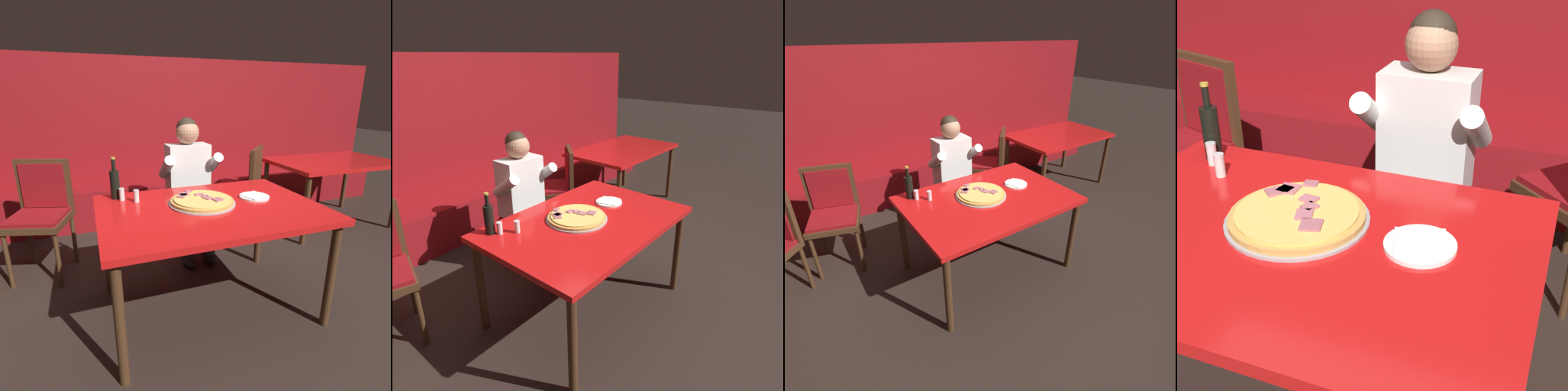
# 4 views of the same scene
# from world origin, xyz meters

# --- Properties ---
(ground_plane) EXTENTS (24.00, 24.00, 0.00)m
(ground_plane) POSITION_xyz_m (0.00, 0.00, 0.00)
(ground_plane) COLOR black
(booth_wall_panel) EXTENTS (6.80, 0.16, 1.90)m
(booth_wall_panel) POSITION_xyz_m (0.00, 2.18, 0.95)
(booth_wall_panel) COLOR maroon
(booth_wall_panel) RESTS_ON ground_plane
(booth_bench) EXTENTS (6.46, 0.48, 0.46)m
(booth_bench) POSITION_xyz_m (0.00, 1.86, 0.23)
(booth_bench) COLOR maroon
(booth_bench) RESTS_ON ground_plane
(main_dining_table) EXTENTS (1.42, 0.99, 0.77)m
(main_dining_table) POSITION_xyz_m (0.00, 0.00, 0.69)
(main_dining_table) COLOR #422816
(main_dining_table) RESTS_ON ground_plane
(pizza) EXTENTS (0.45, 0.45, 0.05)m
(pizza) POSITION_xyz_m (-0.03, 0.07, 0.78)
(pizza) COLOR #9E9EA3
(pizza) RESTS_ON main_dining_table
(plate_white_paper) EXTENTS (0.21, 0.21, 0.02)m
(plate_white_paper) POSITION_xyz_m (0.36, 0.06, 0.77)
(plate_white_paper) COLOR white
(plate_white_paper) RESTS_ON main_dining_table
(beer_bottle) EXTENTS (0.07, 0.07, 0.29)m
(beer_bottle) POSITION_xyz_m (-0.56, 0.38, 0.88)
(beer_bottle) COLOR black
(beer_bottle) RESTS_ON main_dining_table
(shaker_black_pepper) EXTENTS (0.04, 0.04, 0.09)m
(shaker_black_pepper) POSITION_xyz_m (-0.52, 0.32, 0.80)
(shaker_black_pepper) COLOR silver
(shaker_black_pepper) RESTS_ON main_dining_table
(shaker_parmesan) EXTENTS (0.04, 0.04, 0.09)m
(shaker_parmesan) POSITION_xyz_m (-0.44, 0.25, 0.80)
(shaker_parmesan) COLOR silver
(shaker_parmesan) RESTS_ON main_dining_table
(diner_seated_blue_shirt) EXTENTS (0.53, 0.53, 1.27)m
(diner_seated_blue_shirt) POSITION_xyz_m (0.14, 0.80, 0.71)
(diner_seated_blue_shirt) COLOR black
(diner_seated_blue_shirt) RESTS_ON ground_plane
(dining_chair_near_right) EXTENTS (0.62, 0.62, 0.95)m
(dining_chair_near_right) POSITION_xyz_m (0.85, 1.10, 0.56)
(dining_chair_near_right) COLOR #422816
(dining_chair_near_right) RESTS_ON ground_plane
(background_dining_table) EXTENTS (1.36, 0.86, 0.77)m
(background_dining_table) POSITION_xyz_m (1.89, 0.95, 0.68)
(background_dining_table) COLOR #422816
(background_dining_table) RESTS_ON ground_plane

